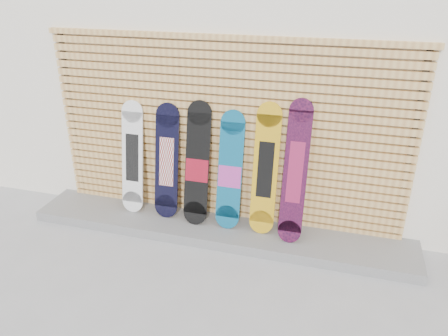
{
  "coord_description": "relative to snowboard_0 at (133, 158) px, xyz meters",
  "views": [
    {
      "loc": [
        1.16,
        -3.6,
        2.93
      ],
      "look_at": [
        -0.09,
        0.75,
        0.85
      ],
      "focal_mm": 35.0,
      "sensor_mm": 36.0,
      "label": 1
    }
  ],
  "objects": [
    {
      "name": "ground",
      "position": [
        1.28,
        -0.81,
        -0.81
      ],
      "size": [
        80.0,
        80.0,
        0.0
      ],
      "primitive_type": "plane",
      "color": "#9D9D9F",
      "rests_on": "ground"
    },
    {
      "name": "snowboard_2",
      "position": [
        0.85,
        -0.04,
        0.02
      ],
      "size": [
        0.29,
        0.34,
        1.46
      ],
      "color": "black",
      "rests_on": "concrete_step"
    },
    {
      "name": "snowboard_3",
      "position": [
        1.25,
        -0.02,
        -0.02
      ],
      "size": [
        0.29,
        0.32,
        1.38
      ],
      "color": "#0D567D",
      "rests_on": "concrete_step"
    },
    {
      "name": "snowboard_0",
      "position": [
        0.0,
        0.0,
        0.0
      ],
      "size": [
        0.27,
        0.27,
        1.39
      ],
      "color": "white",
      "rests_on": "concrete_step"
    },
    {
      "name": "snowboard_4",
      "position": [
        1.66,
        -0.02,
        0.06
      ],
      "size": [
        0.28,
        0.31,
        1.5
      ],
      "color": "gold",
      "rests_on": "concrete_step"
    },
    {
      "name": "concrete_step",
      "position": [
        1.13,
        -0.13,
        -0.75
      ],
      "size": [
        4.6,
        0.7,
        0.12
      ],
      "primitive_type": "cube",
      "color": "slate",
      "rests_on": "ground"
    },
    {
      "name": "snowboard_1",
      "position": [
        0.46,
        -0.0,
        0.0
      ],
      "size": [
        0.29,
        0.28,
        1.4
      ],
      "color": "black",
      "rests_on": "concrete_step"
    },
    {
      "name": "building",
      "position": [
        1.78,
        2.69,
        0.99
      ],
      "size": [
        12.0,
        5.0,
        3.6
      ],
      "primitive_type": "cube",
      "color": "white",
      "rests_on": "ground"
    },
    {
      "name": "snowboard_5",
      "position": [
        1.99,
        -0.07,
        0.09
      ],
      "size": [
        0.26,
        0.41,
        1.57
      ],
      "color": "black",
      "rests_on": "concrete_step"
    },
    {
      "name": "slat_wall",
      "position": [
        1.13,
        0.16,
        0.39
      ],
      "size": [
        4.26,
        0.08,
        2.29
      ],
      "color": "tan",
      "rests_on": "ground"
    }
  ]
}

